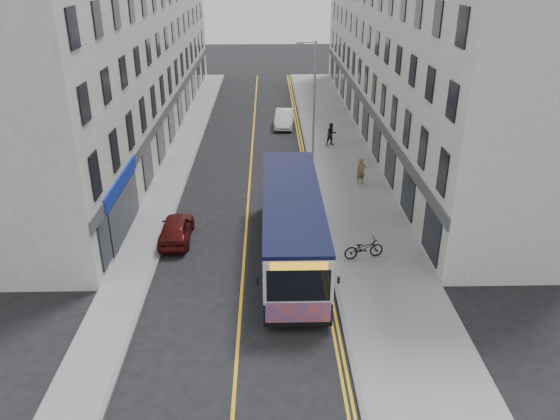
{
  "coord_description": "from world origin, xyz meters",
  "views": [
    {
      "loc": [
        1.16,
        -21.55,
        12.75
      ],
      "look_at": [
        1.72,
        2.48,
        1.6
      ],
      "focal_mm": 35.0,
      "sensor_mm": 36.0,
      "label": 1
    }
  ],
  "objects_px": {
    "car_white": "(284,118)",
    "car_maroon": "(176,229)",
    "pedestrian_near": "(361,171)",
    "city_bus": "(292,223)",
    "pedestrian_far": "(331,134)",
    "streetlamp": "(313,98)",
    "bicycle": "(364,248)"
  },
  "relations": [
    {
      "from": "city_bus",
      "to": "pedestrian_far",
      "type": "distance_m",
      "value": 16.89
    },
    {
      "from": "streetlamp",
      "to": "pedestrian_near",
      "type": "distance_m",
      "value": 6.34
    },
    {
      "from": "pedestrian_near",
      "to": "pedestrian_far",
      "type": "relative_size",
      "value": 1.0
    },
    {
      "from": "pedestrian_near",
      "to": "car_maroon",
      "type": "bearing_deg",
      "value": -163.75
    },
    {
      "from": "streetlamp",
      "to": "car_maroon",
      "type": "bearing_deg",
      "value": -123.38
    },
    {
      "from": "car_white",
      "to": "car_maroon",
      "type": "bearing_deg",
      "value": -101.78
    },
    {
      "from": "city_bus",
      "to": "pedestrian_near",
      "type": "bearing_deg",
      "value": 62.35
    },
    {
      "from": "city_bus",
      "to": "bicycle",
      "type": "distance_m",
      "value": 3.53
    },
    {
      "from": "pedestrian_near",
      "to": "pedestrian_far",
      "type": "distance_m",
      "value": 7.75
    },
    {
      "from": "pedestrian_near",
      "to": "city_bus",
      "type": "bearing_deg",
      "value": -135.31
    },
    {
      "from": "streetlamp",
      "to": "car_white",
      "type": "bearing_deg",
      "value": 100.93
    },
    {
      "from": "streetlamp",
      "to": "car_maroon",
      "type": "relative_size",
      "value": 2.15
    },
    {
      "from": "city_bus",
      "to": "streetlamp",
      "type": "bearing_deg",
      "value": 81.7
    },
    {
      "from": "city_bus",
      "to": "bicycle",
      "type": "relative_size",
      "value": 6.01
    },
    {
      "from": "pedestrian_far",
      "to": "car_maroon",
      "type": "distance_m",
      "value": 17.25
    },
    {
      "from": "pedestrian_near",
      "to": "car_maroon",
      "type": "relative_size",
      "value": 0.44
    },
    {
      "from": "car_white",
      "to": "car_maroon",
      "type": "xyz_separation_m",
      "value": [
        -5.94,
        -19.93,
        -0.05
      ]
    },
    {
      "from": "pedestrian_near",
      "to": "car_white",
      "type": "bearing_deg",
      "value": 90.45
    },
    {
      "from": "streetlamp",
      "to": "pedestrian_near",
      "type": "bearing_deg",
      "value": -60.25
    },
    {
      "from": "car_white",
      "to": "car_maroon",
      "type": "height_order",
      "value": "car_white"
    },
    {
      "from": "city_bus",
      "to": "pedestrian_far",
      "type": "relative_size",
      "value": 6.83
    },
    {
      "from": "car_maroon",
      "to": "pedestrian_far",
      "type": "bearing_deg",
      "value": -123.1
    },
    {
      "from": "bicycle",
      "to": "car_maroon",
      "type": "distance_m",
      "value": 9.19
    },
    {
      "from": "bicycle",
      "to": "pedestrian_far",
      "type": "relative_size",
      "value": 1.14
    },
    {
      "from": "pedestrian_far",
      "to": "streetlamp",
      "type": "bearing_deg",
      "value": -136.94
    },
    {
      "from": "streetlamp",
      "to": "car_maroon",
      "type": "xyz_separation_m",
      "value": [
        -7.57,
        -11.49,
        -3.75
      ]
    },
    {
      "from": "car_white",
      "to": "pedestrian_near",
      "type": "bearing_deg",
      "value": -67.07
    },
    {
      "from": "car_maroon",
      "to": "pedestrian_near",
      "type": "bearing_deg",
      "value": -146.75
    },
    {
      "from": "pedestrian_near",
      "to": "car_white",
      "type": "xyz_separation_m",
      "value": [
        -4.27,
        13.06,
        -0.26
      ]
    },
    {
      "from": "pedestrian_far",
      "to": "car_white",
      "type": "distance_m",
      "value": 6.32
    },
    {
      "from": "bicycle",
      "to": "car_white",
      "type": "relative_size",
      "value": 0.45
    },
    {
      "from": "pedestrian_near",
      "to": "bicycle",
      "type": "bearing_deg",
      "value": -115.72
    }
  ]
}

